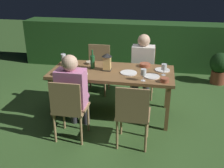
# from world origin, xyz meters

# --- Properties ---
(ground_plane) EXTENTS (16.00, 16.00, 0.00)m
(ground_plane) POSITION_xyz_m (0.00, 0.00, 0.00)
(ground_plane) COLOR #385B28
(dining_table) EXTENTS (1.84, 0.84, 0.72)m
(dining_table) POSITION_xyz_m (0.00, 0.00, 0.67)
(dining_table) COLOR brown
(dining_table) RESTS_ON ground
(chair_side_left_a) EXTENTS (0.42, 0.40, 0.87)m
(chair_side_left_a) POSITION_xyz_m (-0.41, -0.81, 0.49)
(chair_side_left_a) COLOR #9E7A51
(chair_side_left_a) RESTS_ON ground
(person_in_pink) EXTENTS (0.38, 0.47, 1.15)m
(person_in_pink) POSITION_xyz_m (-0.41, -0.62, 0.64)
(person_in_pink) COLOR #C675A3
(person_in_pink) RESTS_ON ground
(chair_side_right_b) EXTENTS (0.42, 0.40, 0.87)m
(chair_side_right_b) POSITION_xyz_m (0.41, 0.81, 0.49)
(chair_side_right_b) COLOR #9E7A51
(chair_side_right_b) RESTS_ON ground
(person_in_cream) EXTENTS (0.38, 0.47, 1.15)m
(person_in_cream) POSITION_xyz_m (0.41, 0.62, 0.64)
(person_in_cream) COLOR white
(person_in_cream) RESTS_ON ground
(chair_side_right_a) EXTENTS (0.42, 0.40, 0.87)m
(chair_side_right_a) POSITION_xyz_m (-0.41, 0.81, 0.49)
(chair_side_right_a) COLOR #9E7A51
(chair_side_right_a) RESTS_ON ground
(chair_side_left_b) EXTENTS (0.42, 0.40, 0.87)m
(chair_side_left_b) POSITION_xyz_m (0.41, -0.81, 0.49)
(chair_side_left_b) COLOR #9E7A51
(chair_side_left_b) RESTS_ON ground
(lantern_centerpiece) EXTENTS (0.15, 0.15, 0.27)m
(lantern_centerpiece) POSITION_xyz_m (-0.08, 0.01, 0.87)
(lantern_centerpiece) COLOR black
(lantern_centerpiece) RESTS_ON dining_table
(green_bottle_on_table) EXTENTS (0.07, 0.07, 0.29)m
(green_bottle_on_table) POSITION_xyz_m (-0.32, 0.06, 0.83)
(green_bottle_on_table) COLOR #1E5B2D
(green_bottle_on_table) RESTS_ON dining_table
(wine_glass_a) EXTENTS (0.08, 0.08, 0.17)m
(wine_glass_a) POSITION_xyz_m (-0.70, 0.09, 0.84)
(wine_glass_a) COLOR silver
(wine_glass_a) RESTS_ON dining_table
(wine_glass_b) EXTENTS (0.08, 0.08, 0.17)m
(wine_glass_b) POSITION_xyz_m (-0.82, 0.16, 0.84)
(wine_glass_b) COLOR silver
(wine_glass_b) RESTS_ON dining_table
(wine_glass_c) EXTENTS (0.08, 0.08, 0.17)m
(wine_glass_c) POSITION_xyz_m (0.76, -0.04, 0.84)
(wine_glass_c) COLOR silver
(wine_glass_c) RESTS_ON dining_table
(wine_glass_d) EXTENTS (0.08, 0.08, 0.17)m
(wine_glass_d) POSITION_xyz_m (0.49, -0.31, 0.84)
(wine_glass_d) COLOR silver
(wine_glass_d) RESTS_ON dining_table
(plate_a) EXTENTS (0.24, 0.24, 0.01)m
(plate_a) POSITION_xyz_m (-0.44, -0.24, 0.73)
(plate_a) COLOR silver
(plate_a) RESTS_ON dining_table
(plate_b) EXTENTS (0.25, 0.25, 0.01)m
(plate_b) POSITION_xyz_m (0.26, -0.06, 0.73)
(plate_b) COLOR white
(plate_b) RESTS_ON dining_table
(plate_c) EXTENTS (0.23, 0.23, 0.01)m
(plate_c) POSITION_xyz_m (0.60, -0.14, 0.73)
(plate_c) COLOR white
(plate_c) RESTS_ON dining_table
(plate_d) EXTENTS (0.22, 0.22, 0.01)m
(plate_d) POSITION_xyz_m (0.75, 0.15, 0.73)
(plate_d) COLOR white
(plate_d) RESTS_ON dining_table
(bowl_olives) EXTENTS (0.17, 0.17, 0.05)m
(bowl_olives) POSITION_xyz_m (0.47, 0.29, 0.75)
(bowl_olives) COLOR #9E5138
(bowl_olives) RESTS_ON dining_table
(bowl_bread) EXTENTS (0.12, 0.12, 0.06)m
(bowl_bread) POSITION_xyz_m (0.78, -0.30, 0.75)
(bowl_bread) COLOR #9E5138
(bowl_bread) RESTS_ON dining_table
(bowl_salad) EXTENTS (0.17, 0.17, 0.06)m
(bowl_salad) POSITION_xyz_m (-0.72, -0.30, 0.75)
(bowl_salad) COLOR #BCAD8E
(bowl_salad) RESTS_ON dining_table
(bowl_dip) EXTENTS (0.14, 0.14, 0.04)m
(bowl_dip) POSITION_xyz_m (-0.40, 0.25, 0.75)
(bowl_dip) COLOR #BCAD8E
(bowl_dip) RESTS_ON dining_table
(hedge_backdrop) EXTENTS (5.02, 0.62, 1.04)m
(hedge_backdrop) POSITION_xyz_m (0.00, 2.38, 0.52)
(hedge_backdrop) COLOR #234C1E
(hedge_backdrop) RESTS_ON ground
(potted_plant_by_hedge) EXTENTS (0.40, 0.40, 0.64)m
(potted_plant_by_hedge) POSITION_xyz_m (1.88, 1.61, 0.36)
(potted_plant_by_hedge) COLOR brown
(potted_plant_by_hedge) RESTS_ON ground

